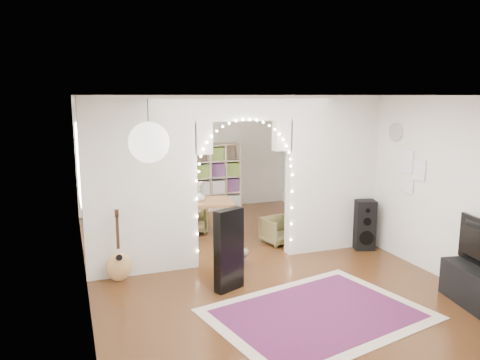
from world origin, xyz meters
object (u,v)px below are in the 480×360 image
object	(u,v)px
acoustic_guitar	(119,255)
media_console	(476,288)
dining_table	(200,205)
dining_chair_right	(279,230)
floor_speaker	(365,225)
bookcase	(209,177)
dining_chair_left	(195,220)

from	to	relation	value
acoustic_guitar	media_console	bearing A→B (deg)	-31.16
dining_table	dining_chair_right	size ratio (longest dim) A/B	2.43
floor_speaker	dining_table	xyz separation A→B (m)	(-2.58, 1.51, 0.24)
acoustic_guitar	floor_speaker	distance (m)	4.24
acoustic_guitar	dining_chair_right	xyz separation A→B (m)	(2.95, 0.82, -0.16)
floor_speaker	media_console	world-z (taller)	floor_speaker
media_console	dining_chair_right	bearing A→B (deg)	122.32
dining_chair_right	acoustic_guitar	bearing A→B (deg)	-177.43
acoustic_guitar	floor_speaker	world-z (taller)	acoustic_guitar
bookcase	dining_table	world-z (taller)	bookcase
acoustic_guitar	floor_speaker	size ratio (longest dim) A/B	1.04
bookcase	dining_chair_right	bearing A→B (deg)	-89.70
dining_table	dining_chair_left	distance (m)	0.70
floor_speaker	bookcase	distance (m)	4.15
acoustic_guitar	bookcase	xyz separation A→B (m)	(2.50, 3.75, 0.38)
floor_speaker	media_console	size ratio (longest dim) A/B	0.89
dining_table	dining_chair_right	bearing A→B (deg)	-18.80
floor_speaker	dining_table	bearing A→B (deg)	167.81
media_console	dining_chair_left	xyz separation A→B (m)	(-2.55, 4.51, -0.00)
floor_speaker	media_console	xyz separation A→B (m)	(0.00, -2.44, -0.19)
acoustic_guitar	dining_chair_left	bearing A→B (deg)	49.44
floor_speaker	dining_chair_left	bearing A→B (deg)	159.14
floor_speaker	bookcase	xyz separation A→B (m)	(-1.74, 3.75, 0.34)
acoustic_guitar	dining_table	distance (m)	2.26
floor_speaker	media_console	distance (m)	2.45
acoustic_guitar	dining_chair_left	xyz separation A→B (m)	(1.69, 2.07, -0.15)
dining_table	dining_chair_right	xyz separation A→B (m)	(1.29, -0.69, -0.44)
acoustic_guitar	dining_table	size ratio (longest dim) A/B	0.70
bookcase	dining_table	distance (m)	2.39
bookcase	dining_chair_left	distance (m)	1.94
acoustic_guitar	floor_speaker	bearing A→B (deg)	-1.27
dining_chair_left	dining_chair_right	bearing A→B (deg)	-28.50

